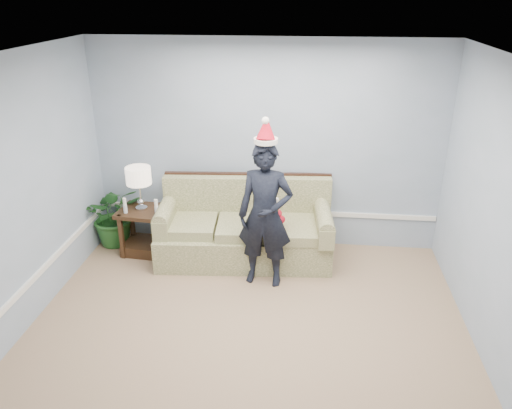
{
  "coord_description": "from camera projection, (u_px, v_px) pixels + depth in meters",
  "views": [
    {
      "loc": [
        0.54,
        -3.63,
        3.22
      ],
      "look_at": [
        -0.02,
        1.55,
        0.95
      ],
      "focal_mm": 35.0,
      "sensor_mm": 36.0,
      "label": 1
    }
  ],
  "objects": [
    {
      "name": "candle_pair",
      "position": [
        141.0,
        207.0,
        6.25
      ],
      "size": [
        0.46,
        0.05,
        0.2
      ],
      "color": "silver",
      "rests_on": "side_table"
    },
    {
      "name": "santa_hat",
      "position": [
        266.0,
        131.0,
        5.25
      ],
      "size": [
        0.27,
        0.3,
        0.31
      ],
      "rotation": [
        0.0,
        0.0,
        -0.04
      ],
      "color": "white",
      "rests_on": "man"
    },
    {
      "name": "sofa",
      "position": [
        245.0,
        231.0,
        6.39
      ],
      "size": [
        2.24,
        1.09,
        1.02
      ],
      "rotation": [
        0.0,
        0.0,
        0.08
      ],
      "color": "#4E5B2B",
      "rests_on": "room_shell"
    },
    {
      "name": "man",
      "position": [
        265.0,
        215.0,
        5.63
      ],
      "size": [
        0.66,
        0.47,
        1.72
      ],
      "primitive_type": "imported",
      "rotation": [
        0.0,
        0.0,
        -0.1
      ],
      "color": "black",
      "rests_on": "room_shell"
    },
    {
      "name": "side_table",
      "position": [
        146.0,
        235.0,
        6.54
      ],
      "size": [
        0.67,
        0.58,
        0.61
      ],
      "rotation": [
        0.0,
        0.0,
        -0.08
      ],
      "color": "#382314",
      "rests_on": "room_shell"
    },
    {
      "name": "teddy_bear",
      "position": [
        271.0,
        217.0,
        6.01
      ],
      "size": [
        0.28,
        0.3,
        0.41
      ],
      "rotation": [
        0.0,
        0.0,
        -0.1
      ],
      "color": "white",
      "rests_on": "sofa"
    },
    {
      "name": "room_shell",
      "position": [
        238.0,
        235.0,
        4.11
      ],
      "size": [
        4.54,
        5.04,
        2.74
      ],
      "color": "#9E8065",
      "rests_on": "ground"
    },
    {
      "name": "houseplant",
      "position": [
        115.0,
        215.0,
        6.69
      ],
      "size": [
        0.95,
        0.89,
        0.85
      ],
      "primitive_type": "imported",
      "rotation": [
        0.0,
        0.0,
        0.37
      ],
      "color": "#225B23",
      "rests_on": "room_shell"
    },
    {
      "name": "wainscot_trim",
      "position": [
        152.0,
        253.0,
        5.66
      ],
      "size": [
        4.49,
        4.99,
        0.06
      ],
      "color": "white",
      "rests_on": "room_shell"
    },
    {
      "name": "table_lamp",
      "position": [
        139.0,
        178.0,
        6.24
      ],
      "size": [
        0.32,
        0.32,
        0.57
      ],
      "color": "silver",
      "rests_on": "side_table"
    }
  ]
}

